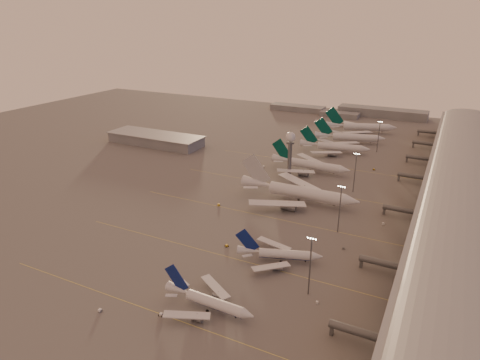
% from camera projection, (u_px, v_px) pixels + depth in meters
% --- Properties ---
extents(ground, '(700.00, 700.00, 0.00)m').
position_uv_depth(ground, '(182.00, 258.00, 188.04)').
color(ground, '#5C5959').
rests_on(ground, ground).
extents(taxiway_markings, '(180.00, 185.25, 0.02)m').
position_uv_depth(taxiway_markings, '(291.00, 221.00, 222.12)').
color(taxiway_markings, '#D5C24B').
rests_on(taxiway_markings, ground).
extents(terminal, '(57.00, 362.00, 23.04)m').
position_uv_depth(terminal, '(462.00, 192.00, 230.73)').
color(terminal, black).
rests_on(terminal, ground).
extents(hangar, '(82.00, 27.00, 8.50)m').
position_uv_depth(hangar, '(156.00, 139.00, 353.55)').
color(hangar, slate).
rests_on(hangar, ground).
extents(radar_tower, '(6.40, 6.40, 31.10)m').
position_uv_depth(radar_tower, '(290.00, 145.00, 278.43)').
color(radar_tower, '#54565B').
rests_on(radar_tower, ground).
extents(mast_a, '(3.60, 0.56, 25.00)m').
position_uv_depth(mast_a, '(310.00, 263.00, 158.76)').
color(mast_a, '#54565B').
rests_on(mast_a, ground).
extents(mast_b, '(3.60, 0.56, 25.00)m').
position_uv_depth(mast_b, '(340.00, 207.00, 205.86)').
color(mast_b, '#54565B').
rests_on(mast_b, ground).
extents(mast_c, '(3.60, 0.56, 25.00)m').
position_uv_depth(mast_c, '(355.00, 171.00, 253.80)').
color(mast_c, '#54565B').
rests_on(mast_c, ground).
extents(mast_d, '(3.60, 0.56, 25.00)m').
position_uv_depth(mast_d, '(379.00, 135.00, 329.65)').
color(mast_d, '#54565B').
rests_on(mast_d, ground).
extents(distant_horizon, '(165.00, 37.50, 9.00)m').
position_uv_depth(distant_horizon, '(355.00, 112.00, 456.54)').
color(distant_horizon, slate).
rests_on(distant_horizon, ground).
extents(narrowbody_near, '(37.29, 29.76, 14.57)m').
position_uv_depth(narrowbody_near, '(209.00, 303.00, 154.10)').
color(narrowbody_near, silver).
rests_on(narrowbody_near, ground).
extents(narrowbody_mid, '(36.33, 28.50, 14.73)m').
position_uv_depth(narrowbody_mid, '(279.00, 255.00, 184.60)').
color(narrowbody_mid, silver).
rests_on(narrowbody_mid, ground).
extents(widebody_white, '(70.47, 56.47, 24.79)m').
position_uv_depth(widebody_white, '(298.00, 195.00, 243.78)').
color(widebody_white, silver).
rests_on(widebody_white, ground).
extents(greentail_a, '(56.14, 45.31, 20.39)m').
position_uv_depth(greentail_a, '(310.00, 166.00, 291.48)').
color(greentail_a, silver).
rests_on(greentail_a, ground).
extents(greentail_b, '(54.18, 43.46, 19.76)m').
position_uv_depth(greentail_b, '(335.00, 148.00, 331.87)').
color(greentail_b, silver).
rests_on(greentail_b, ground).
extents(greentail_c, '(56.68, 45.14, 21.13)m').
position_uv_depth(greentail_c, '(350.00, 139.00, 356.29)').
color(greentail_c, silver).
rests_on(greentail_c, ground).
extents(greentail_d, '(61.64, 48.95, 23.28)m').
position_uv_depth(greentail_d, '(361.00, 128.00, 387.73)').
color(greentail_d, silver).
rests_on(greentail_d, ground).
extents(gsv_truck_a, '(5.84, 2.54, 2.29)m').
position_uv_depth(gsv_truck_a, '(101.00, 309.00, 153.33)').
color(gsv_truck_a, silver).
rests_on(gsv_truck_a, ground).
extents(gsv_tug_near, '(2.26, 3.62, 1.01)m').
position_uv_depth(gsv_tug_near, '(161.00, 315.00, 151.68)').
color(gsv_tug_near, silver).
rests_on(gsv_tug_near, ground).
extents(gsv_catering_a, '(4.89, 3.10, 3.72)m').
position_uv_depth(gsv_catering_a, '(318.00, 299.00, 157.62)').
color(gsv_catering_a, silver).
rests_on(gsv_catering_a, ground).
extents(gsv_tug_mid, '(3.95, 3.44, 0.97)m').
position_uv_depth(gsv_tug_mid, '(227.00, 246.00, 197.09)').
color(gsv_tug_mid, gold).
rests_on(gsv_tug_mid, ground).
extents(gsv_truck_b, '(5.63, 3.71, 2.14)m').
position_uv_depth(gsv_truck_b, '(344.00, 247.00, 194.80)').
color(gsv_truck_b, '#5D6062').
rests_on(gsv_truck_b, ground).
extents(gsv_truck_c, '(5.70, 6.01, 2.47)m').
position_uv_depth(gsv_truck_c, '(219.00, 204.00, 239.46)').
color(gsv_truck_c, gold).
rests_on(gsv_truck_c, ground).
extents(gsv_catering_b, '(5.44, 4.08, 4.08)m').
position_uv_depth(gsv_catering_b, '(384.00, 221.00, 217.26)').
color(gsv_catering_b, silver).
rests_on(gsv_catering_b, ground).
extents(gsv_truck_d, '(3.06, 5.64, 2.16)m').
position_uv_depth(gsv_truck_d, '(264.00, 166.00, 300.50)').
color(gsv_truck_d, silver).
rests_on(gsv_truck_d, ground).
extents(gsv_tug_hangar, '(3.66, 2.78, 0.93)m').
position_uv_depth(gsv_tug_hangar, '(374.00, 169.00, 294.99)').
color(gsv_tug_hangar, gold).
rests_on(gsv_tug_hangar, ground).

